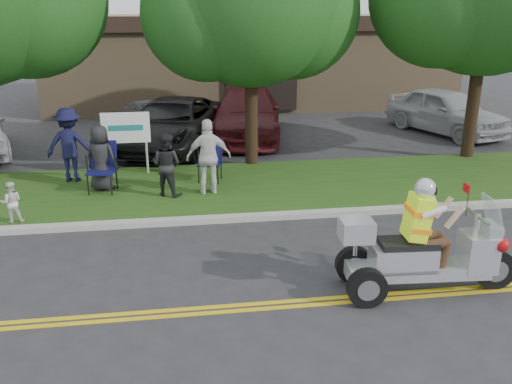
{
  "coord_description": "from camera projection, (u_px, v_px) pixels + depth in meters",
  "views": [
    {
      "loc": [
        -1.55,
        -7.66,
        4.32
      ],
      "look_at": [
        -0.13,
        2.0,
        0.99
      ],
      "focal_mm": 38.0,
      "sensor_mm": 36.0,
      "label": 1
    }
  ],
  "objects": [
    {
      "name": "ground",
      "position": [
        282.0,
        289.0,
        8.78
      ],
      "size": [
        120.0,
        120.0,
        0.0
      ],
      "primitive_type": "plane",
      "color": "#28282B",
      "rests_on": "ground"
    },
    {
      "name": "centerline_near",
      "position": [
        289.0,
        307.0,
        8.23
      ],
      "size": [
        60.0,
        0.1,
        0.01
      ],
      "primitive_type": "cube",
      "color": "gold",
      "rests_on": "ground"
    },
    {
      "name": "centerline_far",
      "position": [
        287.0,
        301.0,
        8.38
      ],
      "size": [
        60.0,
        0.1,
        0.01
      ],
      "primitive_type": "cube",
      "color": "gold",
      "rests_on": "ground"
    },
    {
      "name": "curb",
      "position": [
        255.0,
        217.0,
        11.61
      ],
      "size": [
        60.0,
        0.25,
        0.12
      ],
      "primitive_type": "cube",
      "color": "#A8A89E",
      "rests_on": "ground"
    },
    {
      "name": "grass_verge",
      "position": [
        243.0,
        186.0,
        13.63
      ],
      "size": [
        60.0,
        4.0,
        0.1
      ],
      "primitive_type": "cube",
      "color": "#224312",
      "rests_on": "ground"
    },
    {
      "name": "commercial_building",
      "position": [
        249.0,
        58.0,
        26.17
      ],
      "size": [
        18.0,
        8.2,
        4.0
      ],
      "color": "#9E7F5B",
      "rests_on": "ground"
    },
    {
      "name": "tree_mid",
      "position": [
        253.0,
        3.0,
        14.19
      ],
      "size": [
        5.88,
        4.8,
        7.05
      ],
      "color": "#332114",
      "rests_on": "ground"
    },
    {
      "name": "business_sign",
      "position": [
        126.0,
        131.0,
        14.15
      ],
      "size": [
        1.25,
        0.06,
        1.75
      ],
      "color": "silver",
      "rests_on": "ground"
    },
    {
      "name": "trike_scooter",
      "position": [
        421.0,
        253.0,
        8.49
      ],
      "size": [
        2.91,
        1.0,
        1.9
      ],
      "rotation": [
        0.0,
        0.0,
        -0.07
      ],
      "color": "black",
      "rests_on": "ground"
    },
    {
      "name": "lawn_chair_a",
      "position": [
        103.0,
        163.0,
        12.97
      ],
      "size": [
        0.72,
        0.75,
        1.2
      ],
      "rotation": [
        0.0,
        0.0,
        -0.16
      ],
      "color": "black",
      "rests_on": "grass_verge"
    },
    {
      "name": "lawn_chair_b",
      "position": [
        211.0,
        157.0,
        13.8
      ],
      "size": [
        0.7,
        0.71,
        1.07
      ],
      "rotation": [
        0.0,
        0.0,
        -0.27
      ],
      "color": "black",
      "rests_on": "grass_verge"
    },
    {
      "name": "spectator_adult_mid",
      "position": [
        167.0,
        165.0,
        12.62
      ],
      "size": [
        0.91,
        0.85,
        1.49
      ],
      "primitive_type": "imported",
      "rotation": [
        0.0,
        0.0,
        2.63
      ],
      "color": "black",
      "rests_on": "grass_verge"
    },
    {
      "name": "spectator_adult_right",
      "position": [
        209.0,
        157.0,
        12.71
      ],
      "size": [
        1.08,
        0.51,
        1.79
      ],
      "primitive_type": "imported",
      "rotation": [
        0.0,
        0.0,
        3.21
      ],
      "color": "silver",
      "rests_on": "grass_verge"
    },
    {
      "name": "spectator_chair_a",
      "position": [
        70.0,
        145.0,
        13.63
      ],
      "size": [
        1.29,
        0.84,
        1.88
      ],
      "primitive_type": "imported",
      "rotation": [
        0.0,
        0.0,
        3.02
      ],
      "color": "#131436",
      "rests_on": "grass_verge"
    },
    {
      "name": "spectator_chair_b",
      "position": [
        101.0,
        158.0,
        12.97
      ],
      "size": [
        0.9,
        0.74,
        1.59
      ],
      "primitive_type": "imported",
      "rotation": [
        0.0,
        0.0,
        2.78
      ],
      "color": "black",
      "rests_on": "grass_verge"
    },
    {
      "name": "child_right",
      "position": [
        11.0,
        202.0,
        11.1
      ],
      "size": [
        0.48,
        0.4,
        0.87
      ],
      "primitive_type": "imported",
      "rotation": [
        0.0,
        0.0,
        3.32
      ],
      "color": "silver",
      "rests_on": "grass_verge"
    },
    {
      "name": "parked_car_left",
      "position": [
        164.0,
        124.0,
        17.63
      ],
      "size": [
        2.87,
        4.59,
        1.43
      ],
      "primitive_type": "imported",
      "rotation": [
        0.0,
        0.0,
        0.34
      ],
      "color": "#303033",
      "rests_on": "ground"
    },
    {
      "name": "parked_car_mid",
      "position": [
        172.0,
        124.0,
        17.32
      ],
      "size": [
        4.26,
        6.2,
        1.57
      ],
      "primitive_type": "imported",
      "rotation": [
        0.0,
        0.0,
        -0.32
      ],
      "color": "black",
      "rests_on": "ground"
    },
    {
      "name": "parked_car_right",
      "position": [
        247.0,
        114.0,
        18.8
      ],
      "size": [
        3.22,
        5.96,
        1.64
      ],
      "primitive_type": "imported",
      "rotation": [
        0.0,
        0.0,
        -0.17
      ],
      "color": "#571418",
      "rests_on": "ground"
    },
    {
      "name": "parked_car_far_right",
      "position": [
        446.0,
        111.0,
        19.4
      ],
      "size": [
        3.39,
        5.1,
        1.61
      ],
      "primitive_type": "imported",
      "rotation": [
        0.0,
        0.0,
        0.34
      ],
      "color": "#A3A6AB",
      "rests_on": "ground"
    }
  ]
}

